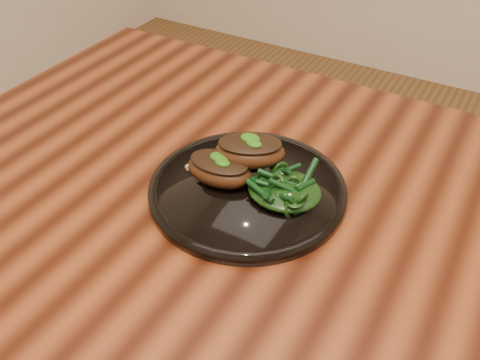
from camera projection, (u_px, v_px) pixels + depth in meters
name	position (u px, v px, depth m)	size (l,w,h in m)	color
desk	(397.00, 291.00, 0.75)	(1.60, 0.80, 0.75)	black
plate	(247.00, 189.00, 0.79)	(0.29, 0.29, 0.02)	black
lamb_chop_front	(219.00, 169.00, 0.78)	(0.11, 0.07, 0.04)	#411E0C
lamb_chop_back	(250.00, 150.00, 0.78)	(0.12, 0.10, 0.05)	#411E0C
herb_smear	(247.00, 156.00, 0.84)	(0.07, 0.05, 0.00)	#154C08
greens_heap	(285.00, 186.00, 0.75)	(0.11, 0.10, 0.04)	black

